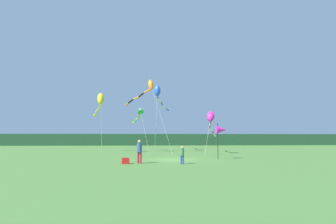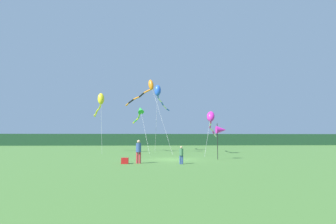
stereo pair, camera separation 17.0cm
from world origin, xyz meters
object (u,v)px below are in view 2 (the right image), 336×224
cooler_box (125,161)px  banner_flag_pole (221,130)px  kite_blue (159,93)px  kite_green (140,112)px  kite_yellow (100,101)px  person_adult (139,150)px  kite_orange (147,89)px  kite_magenta (211,119)px  person_child (181,154)px

cooler_box → banner_flag_pole: (8.10, 3.58, 2.36)m
kite_blue → kite_green: kite_blue is taller
cooler_box → kite_yellow: (-4.73, 14.98, 6.40)m
person_adult → kite_orange: kite_orange is taller
banner_flag_pole → kite_yellow: size_ratio=0.41×
cooler_box → kite_green: bearing=88.9°
kite_magenta → kite_orange: bearing=164.6°
cooler_box → kite_blue: 21.22m
kite_magenta → kite_yellow: 14.39m
cooler_box → kite_yellow: kite_yellow is taller
person_adult → kite_orange: bearing=88.8°
kite_orange → cooler_box: bearing=-95.0°
kite_orange → kite_green: bearing=115.7°
kite_blue → kite_magenta: kite_blue is taller
kite_green → kite_magenta: (8.86, -4.13, -1.29)m
kite_orange → kite_green: (-0.94, 1.95, -2.79)m
banner_flag_pole → kite_magenta: (1.09, 8.76, 1.57)m
kite_orange → kite_magenta: bearing=-15.4°
person_child → cooler_box: bearing=173.0°
banner_flag_pole → cooler_box: bearing=-156.1°
banner_flag_pole → kite_green: bearing=121.1°
person_child → kite_orange: kite_orange is taller
banner_flag_pole → kite_orange: 14.08m
cooler_box → kite_yellow: 16.96m
banner_flag_pole → kite_orange: size_ratio=0.33×
banner_flag_pole → kite_green: (-7.77, 12.89, 2.85)m
banner_flag_pole → kite_magenta: bearing=82.9°
person_adult → person_child: (3.11, -0.70, -0.24)m
person_adult → kite_yellow: 16.82m
cooler_box → person_adult: bearing=11.5°
kite_blue → kite_yellow: kite_blue is taller
kite_yellow → person_child: bearing=-60.3°
person_adult → kite_magenta: bearing=55.9°
kite_blue → person_adult: bearing=-95.9°
person_child → cooler_box: person_child is taller
banner_flag_pole → kite_green: 15.32m
kite_blue → kite_yellow: 9.02m
kite_orange → kite_magenta: kite_orange is taller
person_adult → banner_flag_pole: size_ratio=0.54×
person_adult → kite_magenta: (8.22, 12.14, 3.18)m
kite_yellow → kite_magenta: bearing=-10.7°
kite_orange → person_child: bearing=-79.4°
kite_orange → kite_yellow: size_ratio=1.21×
kite_blue → kite_green: (-2.62, -2.83, -3.09)m
kite_blue → kite_magenta: 10.32m
person_child → kite_yellow: 18.76m
kite_orange → kite_magenta: 9.18m
person_child → banner_flag_pole: 6.03m
cooler_box → kite_green: (0.33, 16.47, 5.21)m
person_child → kite_orange: (-2.81, 15.03, 7.50)m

